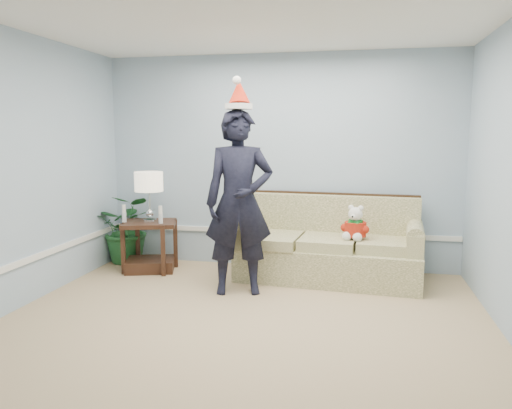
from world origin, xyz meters
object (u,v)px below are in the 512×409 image
object	(u,v)px
table_lamp	(149,184)
houseplant	(129,228)
side_table	(150,251)
sofa	(329,249)
man	(239,202)
teddy_bear	(355,227)

from	to	relation	value
table_lamp	houseplant	size ratio (longest dim) A/B	0.68
side_table	table_lamp	xyz separation A→B (m)	(0.02, -0.01, 0.85)
sofa	man	size ratio (longest dim) A/B	1.11
side_table	table_lamp	bearing A→B (deg)	-39.67
table_lamp	sofa	bearing A→B (deg)	3.33
table_lamp	side_table	bearing A→B (deg)	140.33
side_table	man	distance (m)	1.62
side_table	teddy_bear	xyz separation A→B (m)	(2.52, -0.06, 0.42)
side_table	teddy_bear	distance (m)	2.55
side_table	houseplant	distance (m)	0.60
table_lamp	houseplant	xyz separation A→B (m)	(-0.46, 0.35, -0.64)
teddy_bear	man	bearing A→B (deg)	-136.57
man	teddy_bear	distance (m)	1.38
side_table	man	world-z (taller)	man
houseplant	man	xyz separation A→B (m)	(1.75, -0.96, 0.52)
sofa	houseplant	size ratio (longest dim) A/B	2.38
sofa	teddy_bear	world-z (taller)	sofa
houseplant	man	size ratio (longest dim) A/B	0.47
sofa	man	bearing A→B (deg)	-136.32
table_lamp	teddy_bear	world-z (taller)	table_lamp
side_table	man	xyz separation A→B (m)	(1.30, -0.62, 0.74)
sofa	man	world-z (taller)	man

